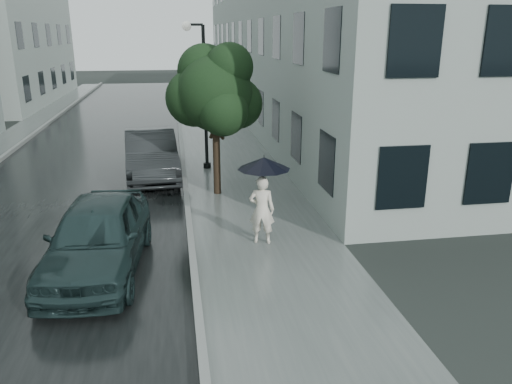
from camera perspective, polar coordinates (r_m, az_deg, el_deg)
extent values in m
plane|color=black|center=(10.22, 2.05, -10.15)|extent=(120.00, 120.00, 0.00)
cube|color=slate|center=(21.49, -3.62, 4.91)|extent=(3.50, 60.00, 0.01)
cube|color=slate|center=(21.37, -8.51, 4.87)|extent=(0.15, 60.00, 0.15)
cube|color=black|center=(21.63, -17.83, 4.17)|extent=(6.85, 60.00, 0.00)
cube|color=slate|center=(22.41, -26.73, 3.75)|extent=(0.15, 60.00, 0.15)
cube|color=gray|center=(29.28, 5.35, 17.18)|extent=(7.00, 36.00, 9.00)
cube|color=black|center=(28.60, -1.73, 17.23)|extent=(0.08, 32.40, 7.20)
cube|color=black|center=(39.77, -22.57, 15.39)|extent=(0.08, 16.20, 6.40)
imported|color=silver|center=(11.67, 0.67, -2.05)|extent=(0.68, 0.53, 1.64)
cylinder|color=black|center=(11.51, 0.91, 0.71)|extent=(0.02, 0.02, 0.80)
cone|color=black|center=(11.36, 0.92, 3.31)|extent=(1.56, 1.56, 0.28)
cylinder|color=black|center=(11.32, 0.92, 4.10)|extent=(0.02, 0.02, 0.08)
cylinder|color=black|center=(11.64, 0.90, -1.31)|extent=(0.03, 0.03, 0.06)
cylinder|color=#332619|center=(15.28, -4.52, 3.83)|extent=(0.22, 0.22, 2.22)
sphere|color=#193216|center=(14.93, -4.70, 11.17)|extent=(2.22, 2.22, 2.22)
sphere|color=#193216|center=(15.30, -2.14, 10.07)|extent=(1.53, 1.53, 1.53)
sphere|color=#193216|center=(15.25, -7.08, 10.61)|extent=(1.71, 1.71, 1.71)
sphere|color=#193216|center=(14.41, -3.78, 9.21)|extent=(1.44, 1.44, 1.44)
sphere|color=#193216|center=(15.36, -5.90, 13.57)|extent=(1.62, 1.62, 1.62)
sphere|color=#193216|center=(14.74, -3.04, 14.11)|extent=(1.38, 1.38, 1.38)
cylinder|color=black|center=(18.06, -5.83, 10.49)|extent=(0.12, 0.12, 5.03)
cylinder|color=black|center=(18.52, -5.60, 3.06)|extent=(0.28, 0.28, 0.20)
cylinder|color=black|center=(17.92, -6.94, 18.47)|extent=(0.50, 0.12, 0.08)
sphere|color=silver|center=(17.93, -7.94, 18.27)|extent=(0.32, 0.32, 0.32)
imported|color=#1B2D2E|center=(10.84, -17.62, -4.84)|extent=(2.16, 4.62, 1.53)
imported|color=black|center=(17.52, -11.90, 4.24)|extent=(2.02, 4.89, 1.58)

